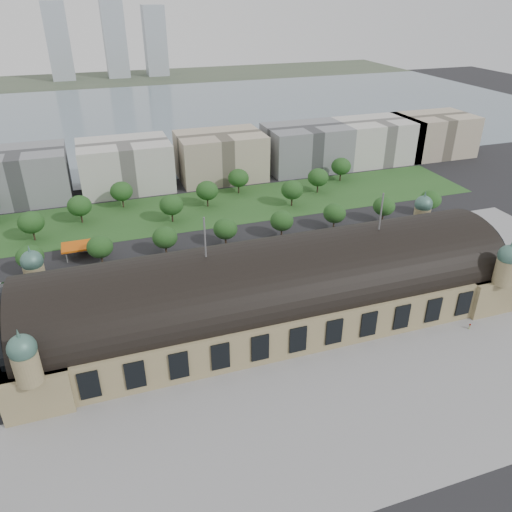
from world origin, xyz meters
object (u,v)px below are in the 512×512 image
object	(u,v)px
traffic_car_1	(36,289)
traffic_car_4	(242,259)
parked_car_0	(29,319)
traffic_car_3	(155,274)
bus_mid	(256,271)
traffic_car_6	(385,247)
petrol_station	(84,246)
parked_car_5	(161,293)
parked_car_6	(156,300)
bus_east	(327,253)
parked_car_3	(80,313)
pedestrian_0	(470,326)
parked_car_4	(112,302)
traffic_car_5	(328,247)
parked_car_2	(111,301)
bus_west	(201,280)
parked_car_1	(0,328)

from	to	relation	value
traffic_car_1	traffic_car_4	world-z (taller)	traffic_car_4
traffic_car_4	parked_car_0	xyz separation A→B (m)	(-74.16, -15.40, -0.08)
traffic_car_3	bus_mid	distance (m)	36.49
traffic_car_6	bus_mid	size ratio (longest dim) A/B	0.42
petrol_station	parked_car_5	xyz separation A→B (m)	(23.06, -40.28, -2.31)
parked_car_6	bus_mid	world-z (taller)	bus_mid
traffic_car_3	bus_east	world-z (taller)	bus_east
parked_car_3	pedestrian_0	distance (m)	120.92
bus_mid	parked_car_4	bearing A→B (deg)	94.26
traffic_car_5	parked_car_2	size ratio (longest dim) A/B	0.74
parked_car_2	bus_east	distance (m)	81.79
bus_west	traffic_car_1	bearing A→B (deg)	73.30
parked_car_1	petrol_station	bearing A→B (deg)	126.28
traffic_car_4	parked_car_3	xyz separation A→B (m)	(-59.18, -17.44, -0.03)
traffic_car_4	parked_car_1	distance (m)	84.02
traffic_car_5	traffic_car_6	bearing A→B (deg)	-107.72
petrol_station	bus_east	distance (m)	94.52
traffic_car_3	bus_west	world-z (taller)	bus_west
petrol_station	parked_car_5	size ratio (longest dim) A/B	3.03
traffic_car_3	bus_mid	xyz separation A→B (m)	(34.60, -11.54, 1.12)
traffic_car_3	parked_car_6	bearing A→B (deg)	178.67
traffic_car_1	parked_car_6	size ratio (longest dim) A/B	0.71
parked_car_0	parked_car_4	xyz separation A→B (m)	(25.32, 1.29, -0.07)
parked_car_6	bus_mid	bearing A→B (deg)	72.71
traffic_car_3	pedestrian_0	distance (m)	106.30
traffic_car_1	parked_car_2	world-z (taller)	parked_car_2
bus_east	bus_mid	bearing A→B (deg)	104.19
parked_car_0	traffic_car_4	bearing A→B (deg)	75.93
parked_car_3	bus_east	xyz separation A→B (m)	(91.57, 10.87, 0.67)
traffic_car_6	parked_car_2	xyz separation A→B (m)	(-105.92, -4.73, 0.01)
petrol_station	parked_car_0	world-z (taller)	petrol_station
parked_car_4	bus_west	bearing A→B (deg)	74.36
parked_car_4	bus_mid	world-z (taller)	bus_mid
bus_east	traffic_car_5	bearing A→B (deg)	-25.03
petrol_station	traffic_car_6	size ratio (longest dim) A/B	2.56
parked_car_3	parked_car_6	distance (m)	24.13
parked_car_3	bus_mid	distance (m)	61.31
parked_car_5	traffic_car_1	bearing A→B (deg)	-139.00
traffic_car_1	parked_car_3	distance (m)	24.22
traffic_car_5	bus_mid	world-z (taller)	bus_mid
traffic_car_4	parked_car_4	distance (m)	50.84
parked_car_0	parked_car_3	size ratio (longest dim) A/B	0.97
parked_car_3	bus_east	size ratio (longest dim) A/B	0.44
traffic_car_5	parked_car_0	xyz separation A→B (m)	(-109.69, -14.29, 0.09)
parked_car_1	parked_car_4	world-z (taller)	parked_car_4
traffic_car_6	pedestrian_0	xyz separation A→B (m)	(-4.06, -54.32, 0.18)
parked_car_0	bus_mid	size ratio (longest dim) A/B	0.34
bus_west	bus_mid	world-z (taller)	bus_mid
parked_car_4	bus_west	distance (m)	30.36
traffic_car_3	traffic_car_5	distance (m)	68.30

